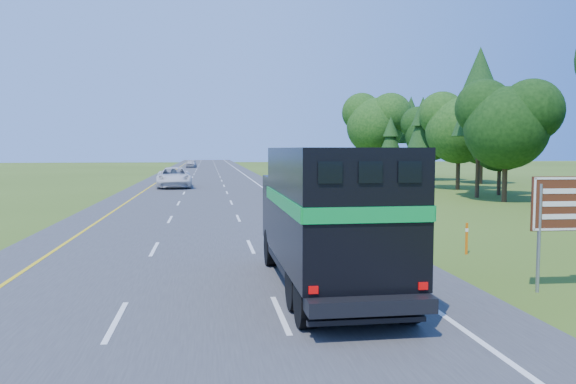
# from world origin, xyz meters

# --- Properties ---
(ground) EXTENTS (300.00, 300.00, 0.00)m
(ground) POSITION_xyz_m (0.00, 0.00, 0.00)
(ground) COLOR #3D5616
(ground) RESTS_ON ground
(road) EXTENTS (15.00, 260.00, 0.04)m
(road) POSITION_xyz_m (0.00, 50.00, 0.02)
(road) COLOR #38383A
(road) RESTS_ON ground
(lane_markings) EXTENTS (11.15, 260.00, 0.01)m
(lane_markings) POSITION_xyz_m (0.00, 50.00, 0.04)
(lane_markings) COLOR yellow
(lane_markings) RESTS_ON road
(tree_wall_right) EXTENTS (16.00, 100.00, 12.00)m
(tree_wall_right) POSITION_xyz_m (26.00, 30.00, 6.00)
(tree_wall_right) COLOR #11330E
(tree_wall_right) RESTS_ON ground
(horse_truck) EXTENTS (2.78, 8.65, 3.82)m
(horse_truck) POSITION_xyz_m (3.36, 3.94, 2.08)
(horse_truck) COLOR black
(horse_truck) RESTS_ON road
(white_suv) EXTENTS (3.71, 7.26, 1.96)m
(white_suv) POSITION_xyz_m (-3.08, 45.18, 1.02)
(white_suv) COLOR silver
(white_suv) RESTS_ON road
(far_car) EXTENTS (2.25, 4.81, 1.59)m
(far_car) POSITION_xyz_m (-3.06, 103.32, 0.84)
(far_car) COLOR #B0B0B7
(far_car) RESTS_ON road
(exit_sign) EXTENTS (2.04, 0.16, 3.46)m
(exit_sign) POSITION_xyz_m (9.73, 3.10, 2.24)
(exit_sign) COLOR gray
(exit_sign) RESTS_ON ground
(delineator) EXTENTS (0.09, 0.05, 1.15)m
(delineator) POSITION_xyz_m (9.50, 8.51, 0.62)
(delineator) COLOR #E35D0B
(delineator) RESTS_ON ground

